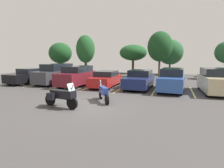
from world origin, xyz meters
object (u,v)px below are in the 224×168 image
at_px(car_maroon, 77,76).
at_px(car_red, 106,79).
at_px(car_black, 27,76).
at_px(car_charcoal, 55,74).
at_px(motorcycle_second, 103,93).
at_px(car_champagne, 215,81).
at_px(motorcycle_touring, 62,96).
at_px(car_navy, 139,80).
at_px(car_blue, 172,80).

distance_m(car_maroon, car_red, 2.79).
distance_m(car_black, car_charcoal, 3.03).
relative_size(motorcycle_second, car_red, 0.41).
bearing_deg(car_red, car_champagne, -0.96).
bearing_deg(motorcycle_touring, motorcycle_second, 50.97).
xyz_separation_m(car_charcoal, car_navy, (8.48, -0.03, -0.24)).
height_order(car_charcoal, car_champagne, car_charcoal).
height_order(motorcycle_touring, car_champagne, car_champagne).
bearing_deg(car_navy, car_maroon, -176.06).
bearing_deg(car_champagne, car_blue, -179.08).
xyz_separation_m(car_black, car_navy, (11.43, 0.57, 0.02)).
relative_size(motorcycle_touring, motorcycle_second, 1.17).
bearing_deg(car_black, car_champagne, 1.14).
height_order(car_red, car_navy, car_navy).
bearing_deg(car_maroon, car_navy, 3.94).
relative_size(car_charcoal, car_red, 1.01).
xyz_separation_m(car_black, car_champagne, (17.12, 0.34, 0.17)).
height_order(motorcycle_second, car_maroon, car_maroon).
height_order(car_red, car_blue, car_blue).
xyz_separation_m(motorcycle_touring, car_champagne, (8.50, 7.20, 0.27)).
relative_size(motorcycle_touring, car_charcoal, 0.47).
xyz_separation_m(car_maroon, car_navy, (5.81, 0.40, -0.17)).
relative_size(motorcycle_touring, car_red, 0.48).
height_order(motorcycle_touring, motorcycle_second, motorcycle_touring).
xyz_separation_m(car_maroon, car_red, (2.76, 0.32, -0.21)).
bearing_deg(car_red, car_maroon, -173.50).
relative_size(motorcycle_touring, car_blue, 0.47).
bearing_deg(car_champagne, motorcycle_touring, -139.73).
xyz_separation_m(motorcycle_touring, car_black, (-8.62, 6.86, 0.10)).
bearing_deg(car_navy, car_charcoal, 179.79).
bearing_deg(car_charcoal, motorcycle_touring, -52.80).
relative_size(car_black, car_maroon, 0.90).
bearing_deg(car_charcoal, car_black, -168.47).
bearing_deg(car_charcoal, car_maroon, -9.15).
bearing_deg(car_maroon, car_red, 6.50).
bearing_deg(car_black, motorcycle_touring, -38.52).
xyz_separation_m(motorcycle_touring, car_maroon, (-2.99, 7.03, 0.29)).
relative_size(car_maroon, car_blue, 1.04).
xyz_separation_m(motorcycle_second, car_navy, (1.20, 5.44, 0.20)).
height_order(car_maroon, car_blue, car_maroon).
height_order(car_charcoal, car_blue, car_charcoal).
relative_size(car_charcoal, car_maroon, 0.96).
height_order(motorcycle_second, car_navy, car_navy).
distance_m(car_charcoal, car_champagne, 14.17).
height_order(motorcycle_touring, car_maroon, car_maroon).
bearing_deg(car_black, motorcycle_second, -25.45).
bearing_deg(motorcycle_touring, car_black, 141.48).
distance_m(car_black, car_blue, 14.10).
distance_m(car_navy, car_blue, 2.68).
bearing_deg(car_champagne, car_red, 179.04).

